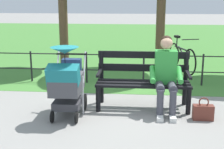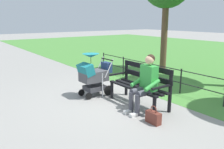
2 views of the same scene
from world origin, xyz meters
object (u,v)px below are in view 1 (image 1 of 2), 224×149
Objects in this scene: park_bench at (143,78)px; stroller at (67,81)px; bicycle at (181,57)px; person_on_bench at (166,73)px; handbag at (203,112)px.

park_bench is 1.39× the size of stroller.
stroller reaches higher than park_bench.
park_bench is at bearing 70.64° from bicycle.
person_on_bench is 3.18m from bicycle.
person_on_bench is at bearing -167.01° from stroller.
park_bench is 3.06m from bicycle.
bicycle is (-2.22, -3.47, -0.23)m from stroller.
person_on_bench reaches higher than stroller.
person_on_bench is at bearing 148.97° from park_bench.
person_on_bench reaches higher than bicycle.
person_on_bench reaches higher than park_bench.
park_bench is 1.35m from stroller.
person_on_bench is at bearing 78.33° from bicycle.
stroller is at bearing 25.91° from park_bench.
stroller is 2.21m from handbag.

